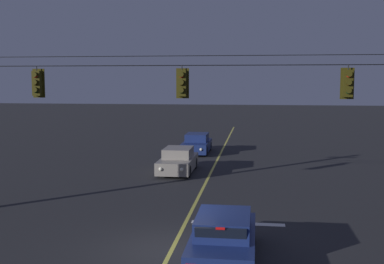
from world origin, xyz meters
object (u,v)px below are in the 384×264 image
object	(u,v)px
traffic_light_leftmost	(37,83)
traffic_light_centre	(348,83)
traffic_light_left_inner	(182,83)
car_waiting_near_lane	(223,239)
car_oncoming_trailing	(197,144)
car_oncoming_lead	(178,161)

from	to	relation	value
traffic_light_leftmost	traffic_light_centre	world-z (taller)	same
traffic_light_left_inner	car_waiting_near_lane	xyz separation A→B (m)	(1.87, -4.28, -4.43)
car_oncoming_trailing	car_oncoming_lead	bearing A→B (deg)	-91.13
car_oncoming_trailing	traffic_light_left_inner	bearing A→B (deg)	-84.82
traffic_light_leftmost	car_waiting_near_lane	size ratio (longest dim) A/B	0.28
car_oncoming_lead	car_oncoming_trailing	world-z (taller)	same
traffic_light_centre	car_oncoming_trailing	bearing A→B (deg)	114.53
traffic_light_leftmost	car_oncoming_lead	xyz separation A→B (m)	(4.05, 8.84, -4.43)
car_waiting_near_lane	car_oncoming_trailing	bearing A→B (deg)	99.25
traffic_light_centre	car_oncoming_lead	xyz separation A→B (m)	(-7.59, 8.84, -4.43)
car_waiting_near_lane	car_oncoming_lead	size ratio (longest dim) A/B	0.98
car_oncoming_trailing	traffic_light_leftmost	bearing A→B (deg)	-104.45
traffic_light_left_inner	car_waiting_near_lane	world-z (taller)	traffic_light_left_inner
car_waiting_near_lane	car_oncoming_trailing	size ratio (longest dim) A/B	0.98
traffic_light_left_inner	car_oncoming_lead	xyz separation A→B (m)	(-1.63, 8.84, -4.43)
traffic_light_centre	car_oncoming_trailing	xyz separation A→B (m)	(-7.44, 16.30, -4.43)
traffic_light_left_inner	traffic_light_centre	distance (m)	5.96
traffic_light_centre	car_waiting_near_lane	bearing A→B (deg)	-133.68
traffic_light_centre	traffic_light_leftmost	bearing A→B (deg)	180.00
car_oncoming_trailing	car_waiting_near_lane	bearing A→B (deg)	-80.75
car_waiting_near_lane	car_oncoming_lead	xyz separation A→B (m)	(-3.50, 13.12, -0.00)
car_oncoming_lead	car_oncoming_trailing	distance (m)	7.46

